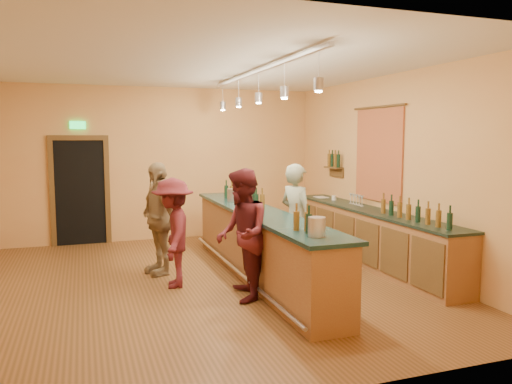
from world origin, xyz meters
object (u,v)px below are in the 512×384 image
object	(u,v)px
bar_stool	(306,230)
customer_a	(242,235)
tasting_bar	(259,239)
bartender	(296,219)
back_counter	(370,236)
customer_b	(158,218)
customer_c	(173,233)

from	to	relation	value
bar_stool	customer_a	bearing A→B (deg)	-136.89
tasting_bar	bartender	bearing A→B (deg)	2.37
back_counter	bartender	bearing A→B (deg)	-173.92
tasting_bar	customer_b	bearing A→B (deg)	152.05
customer_a	bar_stool	size ratio (longest dim) A/B	2.49
customer_a	bar_stool	xyz separation A→B (m)	(1.65, 1.54, -0.32)
tasting_bar	customer_a	distance (m)	1.08
customer_a	customer_b	world-z (taller)	customer_b
bar_stool	customer_c	bearing A→B (deg)	-164.70
back_counter	customer_b	world-z (taller)	customer_b
customer_a	customer_c	bearing A→B (deg)	-127.72
tasting_bar	customer_a	xyz separation A→B (m)	(-0.55, -0.89, 0.27)
customer_b	customer_c	distance (m)	0.77
back_counter	tasting_bar	size ratio (longest dim) A/B	0.89
tasting_bar	customer_b	xyz separation A→B (m)	(-1.41, 0.75, 0.28)
back_counter	customer_a	bearing A→B (deg)	-157.84
customer_c	customer_b	bearing A→B (deg)	-162.58
back_counter	customer_c	world-z (taller)	customer_c
back_counter	bar_stool	size ratio (longest dim) A/B	6.45
customer_a	customer_c	distance (m)	1.17
back_counter	tasting_bar	world-z (taller)	tasting_bar
tasting_bar	bartender	size ratio (longest dim) A/B	2.91
back_counter	bar_stool	bearing A→B (deg)	154.98
customer_a	bar_stool	distance (m)	2.28
bartender	customer_a	distance (m)	1.50
customer_a	tasting_bar	bearing A→B (deg)	159.89
tasting_bar	customer_a	bearing A→B (deg)	-121.51
bartender	customer_a	world-z (taller)	customer_a
back_counter	customer_a	distance (m)	2.88
bartender	bar_stool	world-z (taller)	bartender
customer_a	bar_stool	world-z (taller)	customer_a
tasting_bar	back_counter	bearing A→B (deg)	4.95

